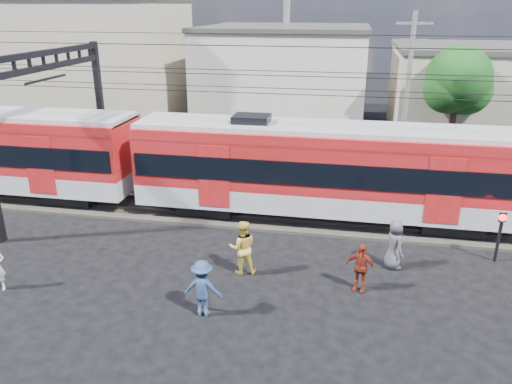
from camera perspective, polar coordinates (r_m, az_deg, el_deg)
ground at (r=15.22m, az=-3.53°, el=-14.56°), size 120.00×120.00×0.00m
track_bed at (r=22.06m, az=1.61°, el=-2.60°), size 70.00×3.40×0.12m
rail_near at (r=21.33m, az=1.28°, el=-3.09°), size 70.00×0.12×0.12m
rail_far at (r=22.70m, az=1.92°, el=-1.59°), size 70.00×0.12×0.12m
commuter_train at (r=21.01m, az=8.67°, el=2.77°), size 50.30×3.08×4.17m
catenary at (r=23.57m, az=-19.87°, el=10.59°), size 70.00×9.30×7.52m
building_west at (r=41.52m, az=-18.85°, el=13.90°), size 14.28×10.20×9.30m
building_midwest at (r=39.69m, az=3.38°, el=13.20°), size 12.24×12.24×7.30m
utility_pole_mid at (r=27.48m, az=16.90°, el=10.91°), size 1.80×0.24×8.50m
tree_near at (r=30.95m, az=22.40°, el=11.51°), size 3.82×3.64×6.72m
pedestrian_b at (r=17.18m, az=-1.56°, el=-6.34°), size 1.11×0.97×1.94m
pedestrian_c at (r=15.08m, az=-6.11°, el=-10.90°), size 1.17×0.68×1.80m
pedestrian_d at (r=16.56m, az=11.83°, el=-8.42°), size 1.07×0.70×1.68m
pedestrian_e at (r=18.20m, az=15.53°, el=-5.78°), size 0.89×1.04×1.79m
crossing_signal at (r=19.77m, az=26.17°, el=-3.71°), size 0.28×0.28×1.91m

